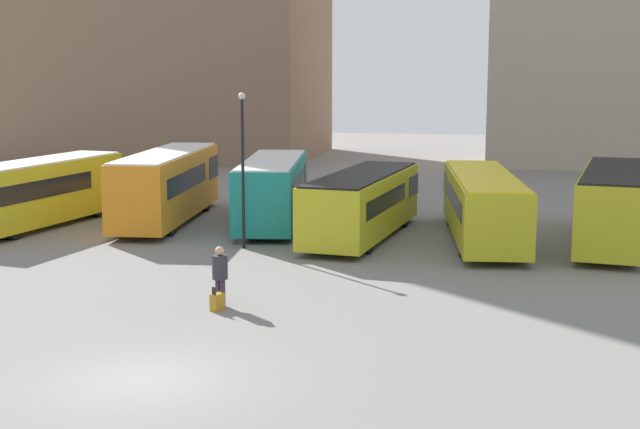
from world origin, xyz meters
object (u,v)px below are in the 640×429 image
(lamp_post_1, at_px, (243,158))
(bus_3, at_px, (363,202))
(traveler, at_px, (220,271))
(trash_bin, at_px, (242,233))
(bus_0, at_px, (40,190))
(bus_4, at_px, (483,204))
(suitcase, at_px, (217,302))
(bus_1, at_px, (168,184))
(bus_2, at_px, (273,189))
(bus_5, at_px, (614,204))

(lamp_post_1, bearing_deg, bus_3, 37.52)
(traveler, bearing_deg, trash_bin, 33.95)
(bus_0, bearing_deg, bus_4, -79.52)
(suitcase, bearing_deg, bus_3, 10.24)
(bus_4, xyz_separation_m, trash_bin, (-9.65, -2.69, -1.11))
(bus_1, relative_size, traveler, 6.05)
(traveler, xyz_separation_m, trash_bin, (-2.13, 9.57, -0.67))
(bus_0, relative_size, suitcase, 13.80)
(bus_2, xyz_separation_m, bus_5, (14.75, -1.74, 0.03))
(traveler, xyz_separation_m, suitcase, (0.07, -0.51, -0.83))
(lamp_post_1, xyz_separation_m, trash_bin, (-0.35, 0.99, -3.18))
(suitcase, bearing_deg, traveler, 28.94)
(bus_0, xyz_separation_m, bus_2, (10.26, 2.43, 0.01))
(bus_0, xyz_separation_m, traveler, (12.26, -11.65, -0.55))
(bus_2, bearing_deg, suitcase, 179.61)
(bus_0, relative_size, trash_bin, 12.01)
(bus_2, distance_m, bus_4, 9.70)
(bus_3, height_order, bus_5, bus_5)
(bus_1, xyz_separation_m, trash_bin, (4.92, -4.39, -1.36))
(bus_4, bearing_deg, bus_3, 87.02)
(traveler, bearing_deg, suitcase, -151.06)
(bus_3, height_order, trash_bin, bus_3)
(bus_3, bearing_deg, bus_1, 84.44)
(bus_2, bearing_deg, bus_4, -109.25)
(bus_2, relative_size, bus_4, 0.85)
(bus_5, bearing_deg, suitcase, 143.69)
(bus_2, height_order, traveler, bus_2)
(bus_4, xyz_separation_m, lamp_post_1, (-9.30, -3.68, 2.07))
(bus_2, bearing_deg, bus_5, -105.20)
(bus_0, relative_size, bus_2, 1.04)
(bus_4, distance_m, bus_5, 5.23)
(bus_3, bearing_deg, bus_5, -80.72)
(bus_5, distance_m, suitcase, 18.11)
(traveler, bearing_deg, bus_5, -24.52)
(traveler, relative_size, suitcase, 2.48)
(bus_5, relative_size, traveler, 5.78)
(bus_0, xyz_separation_m, bus_1, (5.22, 2.31, 0.15))
(bus_5, bearing_deg, lamp_post_1, 112.79)
(bus_3, distance_m, traveler, 12.15)
(bus_1, height_order, traveler, bus_1)
(bus_5, height_order, suitcase, bus_5)
(bus_4, height_order, lamp_post_1, lamp_post_1)
(bus_1, distance_m, bus_4, 14.67)
(suitcase, bearing_deg, bus_5, -23.21)
(bus_3, distance_m, suitcase, 12.70)
(traveler, bearing_deg, bus_2, 29.51)
(bus_1, bearing_deg, trash_bin, -137.56)
(bus_5, height_order, lamp_post_1, lamp_post_1)
(bus_5, distance_m, traveler, 17.75)
(bus_2, relative_size, suitcase, 13.25)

